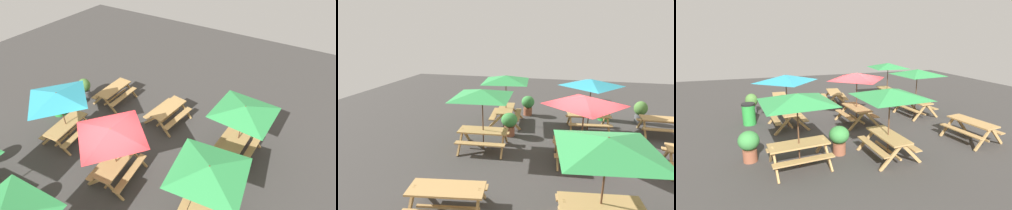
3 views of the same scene
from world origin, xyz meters
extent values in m
plane|color=#3D3A38|center=(0.00, 0.00, 0.00)|extent=(29.39, 29.39, 0.00)
cube|color=tan|center=(-3.40, 0.02, 0.74)|extent=(1.87, 0.92, 0.05)
cube|color=tan|center=(-3.47, -0.53, 0.45)|extent=(1.82, 0.49, 0.04)
cube|color=tan|center=(-3.33, 0.56, 0.45)|extent=(1.82, 0.49, 0.04)
cube|color=tan|center=(-4.22, -0.24, 0.37)|extent=(0.16, 0.80, 0.81)
cube|color=tan|center=(-4.13, 0.48, 0.37)|extent=(0.16, 0.80, 0.81)
cube|color=tan|center=(-2.68, -0.44, 0.37)|extent=(0.16, 0.80, 0.81)
cube|color=tan|center=(-2.58, 0.28, 0.37)|extent=(0.16, 0.80, 0.81)
cube|color=tan|center=(-3.40, 0.02, 0.22)|extent=(1.56, 0.27, 0.06)
cube|color=tan|center=(-0.17, 3.30, 0.74)|extent=(1.87, 0.92, 0.05)
cube|color=tan|center=(-0.10, 2.75, 0.45)|extent=(1.82, 0.48, 0.04)
cube|color=tan|center=(-0.24, 3.85, 0.45)|extent=(1.82, 0.48, 0.04)
cube|color=tan|center=(-0.90, 2.84, 0.37)|extent=(0.16, 0.80, 0.81)
cube|color=tan|center=(-0.99, 3.57, 0.37)|extent=(0.16, 0.80, 0.81)
cube|color=tan|center=(0.65, 3.04, 0.37)|extent=(0.16, 0.80, 0.81)
cube|color=tan|center=(0.56, 3.76, 0.37)|extent=(0.16, 0.80, 0.81)
cube|color=tan|center=(-0.17, 3.30, 0.22)|extent=(1.56, 0.26, 0.06)
cylinder|color=brown|center=(-0.17, 3.30, 1.15)|extent=(0.04, 0.04, 2.30)
pyramid|color=green|center=(-0.17, 3.30, 2.16)|extent=(2.81, 2.81, 0.28)
cube|color=tan|center=(3.39, -3.02, 0.74)|extent=(0.89, 1.87, 0.05)
cube|color=tan|center=(3.93, -2.96, 0.45)|extent=(0.46, 1.82, 0.04)
cube|color=tan|center=(2.84, -3.08, 0.45)|extent=(0.46, 1.82, 0.04)
cube|color=tan|center=(3.83, -3.75, 0.37)|extent=(0.80, 0.15, 0.81)
cube|color=tan|center=(3.11, -3.83, 0.37)|extent=(0.80, 0.15, 0.81)
cube|color=tan|center=(3.66, -2.20, 0.37)|extent=(0.80, 0.15, 0.81)
cube|color=tan|center=(2.94, -2.28, 0.37)|extent=(0.80, 0.15, 0.81)
cube|color=tan|center=(3.39, -3.02, 0.22)|extent=(0.24, 1.56, 0.06)
cylinder|color=brown|center=(3.39, -3.02, 1.15)|extent=(0.04, 0.04, 2.30)
pyramid|color=green|center=(3.39, -3.02, 2.16)|extent=(2.81, 2.81, 0.28)
cube|color=tan|center=(0.10, 0.07, 0.74)|extent=(1.86, 0.87, 0.05)
cube|color=tan|center=(0.16, -0.48, 0.45)|extent=(1.82, 0.43, 0.04)
cube|color=tan|center=(0.05, 0.61, 0.45)|extent=(1.82, 0.43, 0.04)
cube|color=tan|center=(-0.64, -0.37, 0.37)|extent=(0.14, 0.80, 0.81)
cube|color=tan|center=(-0.71, 0.36, 0.37)|extent=(0.14, 0.80, 0.81)
cube|color=tan|center=(0.91, -0.22, 0.37)|extent=(0.14, 0.80, 0.81)
cube|color=tan|center=(0.84, 0.51, 0.37)|extent=(0.14, 0.80, 0.81)
cube|color=tan|center=(0.10, 0.07, 0.22)|extent=(1.56, 0.22, 0.06)
cylinder|color=brown|center=(0.10, 0.07, 1.15)|extent=(0.04, 0.04, 2.30)
pyramid|color=red|center=(0.10, 0.07, 2.16)|extent=(2.18, 2.18, 0.28)
cube|color=tan|center=(3.31, 3.52, 0.74)|extent=(1.88, 0.96, 0.05)
cube|color=tan|center=(3.39, 2.98, 0.45)|extent=(1.82, 0.53, 0.04)
cube|color=tan|center=(3.22, 4.06, 0.45)|extent=(1.82, 0.53, 0.04)
cube|color=tan|center=(2.59, 3.04, 0.37)|extent=(0.18, 0.80, 0.81)
cube|color=tan|center=(2.48, 3.77, 0.37)|extent=(0.18, 0.80, 0.81)
cube|color=tan|center=(4.13, 3.28, 0.37)|extent=(0.18, 0.80, 0.81)
cube|color=tan|center=(4.02, 4.00, 0.37)|extent=(0.18, 0.80, 0.81)
cube|color=tan|center=(3.31, 3.52, 0.22)|extent=(1.55, 0.30, 0.06)
cube|color=tan|center=(-0.33, -2.95, 0.74)|extent=(1.87, 0.90, 0.05)
cube|color=tan|center=(-0.27, -3.49, 0.45)|extent=(1.82, 0.46, 0.04)
cube|color=tan|center=(-0.39, -2.40, 0.45)|extent=(1.82, 0.46, 0.04)
cube|color=tan|center=(-1.06, -3.40, 0.37)|extent=(0.15, 0.80, 0.81)
cube|color=tan|center=(-1.15, -2.67, 0.37)|extent=(0.15, 0.80, 0.81)
cube|color=tan|center=(0.49, -3.22, 0.37)|extent=(0.15, 0.80, 0.81)
cube|color=tan|center=(0.40, -2.50, 0.37)|extent=(0.15, 0.80, 0.81)
cube|color=tan|center=(-0.33, -2.95, 0.22)|extent=(1.56, 0.24, 0.06)
cylinder|color=brown|center=(-0.33, -2.95, 1.15)|extent=(0.04, 0.04, 2.30)
pyramid|color=teal|center=(-0.33, -2.95, 2.16)|extent=(2.21, 2.21, 0.28)
cube|color=tan|center=(3.58, -0.14, 0.74)|extent=(1.85, 0.84, 0.05)
cube|color=tan|center=(3.63, -0.69, 0.45)|extent=(1.81, 0.40, 0.04)
cube|color=tan|center=(3.54, 0.41, 0.45)|extent=(1.81, 0.40, 0.04)
cube|color=tan|center=(2.83, -0.56, 0.37)|extent=(0.12, 0.80, 0.81)
cube|color=tan|center=(2.78, 0.16, 0.37)|extent=(0.12, 0.80, 0.81)
cube|color=tan|center=(4.39, -0.45, 0.37)|extent=(0.12, 0.80, 0.81)
cube|color=tan|center=(4.33, 0.28, 0.37)|extent=(0.12, 0.80, 0.81)
cube|color=tan|center=(3.58, -0.14, 0.22)|extent=(1.56, 0.19, 0.06)
cylinder|color=brown|center=(3.58, -0.14, 1.15)|extent=(0.04, 0.04, 2.30)
pyramid|color=green|center=(3.58, -0.14, 2.16)|extent=(2.82, 2.82, 0.28)
cube|color=tan|center=(-3.19, 3.28, 0.74)|extent=(1.84, 0.81, 0.05)
cube|color=tan|center=(-3.23, 2.73, 0.45)|extent=(1.81, 0.38, 0.04)
cube|color=tan|center=(-3.16, 3.83, 0.45)|extent=(1.81, 0.38, 0.04)
cube|color=tan|center=(-4.00, 2.97, 0.37)|extent=(0.11, 0.80, 0.81)
cube|color=tan|center=(-3.95, 3.69, 0.37)|extent=(0.11, 0.80, 0.81)
cube|color=tan|center=(-2.44, 2.87, 0.37)|extent=(0.11, 0.80, 0.81)
cube|color=tan|center=(-2.39, 3.59, 0.37)|extent=(0.11, 0.80, 0.81)
cube|color=tan|center=(-3.19, 3.28, 0.22)|extent=(1.56, 0.17, 0.06)
cylinder|color=brown|center=(-3.19, 3.28, 1.15)|extent=(0.04, 0.04, 2.30)
pyramid|color=green|center=(-3.19, 3.28, 2.16)|extent=(2.82, 2.82, 0.28)
cube|color=tan|center=(-3.35, -3.03, 0.74)|extent=(1.81, 0.71, 0.05)
cube|color=tan|center=(-3.35, -3.58, 0.45)|extent=(1.80, 0.27, 0.04)
cube|color=tan|center=(-3.34, -2.48, 0.45)|extent=(1.80, 0.27, 0.04)
cube|color=tan|center=(-4.13, -3.39, 0.37)|extent=(0.07, 0.80, 0.81)
cube|color=tan|center=(-4.13, -2.66, 0.37)|extent=(0.07, 0.80, 0.81)
cube|color=tan|center=(-2.57, -3.40, 0.37)|extent=(0.07, 0.80, 0.81)
cube|color=tan|center=(-2.57, -2.67, 0.37)|extent=(0.07, 0.80, 0.81)
cube|color=tan|center=(-3.35, -3.03, 0.22)|extent=(1.56, 0.08, 0.06)
cylinder|color=green|center=(-1.20, -4.56, 0.45)|extent=(0.56, 0.56, 0.90)
cylinder|color=black|center=(-1.20, -4.56, 0.94)|extent=(0.59, 0.59, 0.08)
cylinder|color=#935138|center=(2.56, -4.46, 0.20)|extent=(0.44, 0.44, 0.40)
ellipsoid|color=#3D8C42|center=(2.56, -4.46, 0.71)|extent=(0.66, 0.66, 0.61)
cylinder|color=#935138|center=(2.92, -1.61, 0.20)|extent=(0.44, 0.44, 0.40)
ellipsoid|color=#3D8C42|center=(2.92, -1.61, 0.69)|extent=(0.68, 0.68, 0.58)
cylinder|color=#59595B|center=(-2.79, -4.46, 0.20)|extent=(0.44, 0.44, 0.40)
ellipsoid|color=#4C7F38|center=(-2.79, -4.46, 0.74)|extent=(0.60, 0.60, 0.67)
camera|label=1|loc=(4.26, 4.72, 7.82)|focal=28.00mm
camera|label=2|loc=(0.73, 8.41, 4.38)|focal=28.00mm
camera|label=3|loc=(10.72, -3.98, 3.91)|focal=28.00mm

